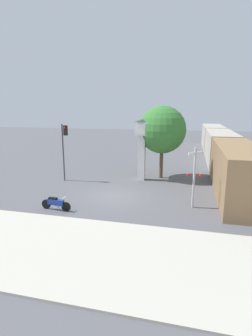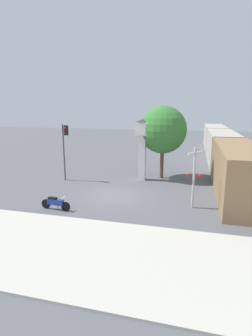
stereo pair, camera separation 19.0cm
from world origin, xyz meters
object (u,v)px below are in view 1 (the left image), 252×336
(freight_train, at_px, (220,147))
(street_tree, at_px, (162,130))
(motorcycle, at_px, (56,203))
(clock_tower, at_px, (142,140))
(railroad_crossing_signal, at_px, (194,175))
(traffic_light, at_px, (64,143))

(freight_train, relative_size, street_tree, 5.61)
(motorcycle, xyz_separation_m, street_tree, (5.16, 9.02, 3.74))
(street_tree, bearing_deg, motorcycle, -119.79)
(clock_tower, height_order, freight_train, clock_tower)
(freight_train, height_order, street_tree, street_tree)
(motorcycle, relative_size, clock_tower, 0.38)
(motorcycle, distance_m, railroad_crossing_signal, 8.35)
(clock_tower, xyz_separation_m, street_tree, (1.53, 1.01, 0.81))
(clock_tower, bearing_deg, traffic_light, -163.48)
(motorcycle, xyz_separation_m, railroad_crossing_signal, (7.84, 2.38, 1.61))
(motorcycle, relative_size, freight_train, 0.06)
(clock_tower, bearing_deg, freight_train, 53.36)
(motorcycle, height_order, traffic_light, traffic_light)
(street_tree, bearing_deg, freight_train, 56.88)
(clock_tower, xyz_separation_m, railroad_crossing_signal, (4.21, -5.63, -1.32))
(clock_tower, bearing_deg, railroad_crossing_signal, -53.19)
(clock_tower, distance_m, traffic_light, 6.34)
(street_tree, bearing_deg, railroad_crossing_signal, -68.04)
(railroad_crossing_signal, bearing_deg, motorcycle, -163.09)
(motorcycle, distance_m, street_tree, 11.04)
(freight_train, bearing_deg, street_tree, -123.12)
(traffic_light, bearing_deg, freight_train, 40.80)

